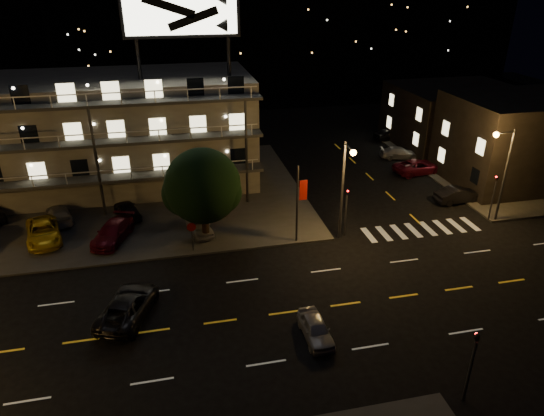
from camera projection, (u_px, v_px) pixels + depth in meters
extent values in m
plane|color=black|center=(253.00, 317.00, 29.63)|extent=(140.00, 140.00, 0.00)
cube|color=#363633|center=(64.00, 202.00, 44.49)|extent=(44.00, 24.00, 0.15)
cube|color=#363633|center=(489.00, 166.00, 53.01)|extent=(16.00, 24.00, 0.15)
cube|color=gray|center=(105.00, 135.00, 46.65)|extent=(28.00, 12.00, 10.00)
cube|color=gray|center=(97.00, 80.00, 44.38)|extent=(28.00, 12.00, 0.50)
cube|color=#363633|center=(101.00, 179.00, 41.38)|extent=(28.00, 1.80, 0.25)
cube|color=#363633|center=(95.00, 143.00, 40.00)|extent=(28.00, 1.80, 0.25)
cube|color=#363633|center=(89.00, 105.00, 38.61)|extent=(28.00, 1.80, 0.25)
cylinder|color=black|center=(138.00, 59.00, 42.52)|extent=(0.36, 0.36, 3.50)
cylinder|color=black|center=(229.00, 56.00, 44.07)|extent=(0.36, 0.36, 3.50)
cube|color=black|center=(181.00, 12.00, 41.67)|extent=(10.20, 0.50, 4.20)
cube|color=beige|center=(181.00, 13.00, 41.41)|extent=(9.60, 0.06, 3.60)
cube|color=black|center=(522.00, 140.00, 47.68)|extent=(14.00, 10.00, 8.50)
cube|color=black|center=(455.00, 116.00, 58.56)|extent=(14.00, 12.00, 7.00)
cube|color=black|center=(181.00, 18.00, 86.04)|extent=(120.00, 20.00, 24.00)
cylinder|color=#2D2D30|center=(342.00, 192.00, 36.85)|extent=(0.20, 0.20, 8.00)
cylinder|color=#2D2D30|center=(349.00, 148.00, 34.50)|extent=(0.12, 1.80, 0.12)
sphere|color=#FFA73F|center=(353.00, 153.00, 33.84)|extent=(0.44, 0.44, 0.44)
cylinder|color=#2D2D30|center=(504.00, 177.00, 39.56)|extent=(0.20, 0.20, 8.00)
cylinder|color=#2D2D30|center=(506.00, 133.00, 37.76)|extent=(1.80, 0.12, 0.12)
sphere|color=#FFA73F|center=(496.00, 135.00, 37.64)|extent=(0.44, 0.44, 0.44)
cylinder|color=#2D2D30|center=(346.00, 216.00, 38.08)|extent=(0.14, 0.14, 3.60)
imported|color=black|center=(347.00, 189.00, 37.08)|extent=(0.20, 0.16, 1.00)
sphere|color=#FF0C0C|center=(348.00, 191.00, 37.02)|extent=(0.14, 0.14, 0.14)
cylinder|color=#2D2D30|center=(469.00, 372.00, 23.11)|extent=(0.14, 0.14, 3.60)
imported|color=black|center=(478.00, 334.00, 22.12)|extent=(0.20, 0.16, 1.00)
sphere|color=#FF0C0C|center=(476.00, 334.00, 22.27)|extent=(0.14, 0.14, 0.14)
cylinder|color=#2D2D30|center=(492.00, 201.00, 40.59)|extent=(0.14, 0.14, 3.60)
imported|color=black|center=(498.00, 176.00, 39.59)|extent=(0.16, 0.20, 1.00)
sphere|color=#FF0C0C|center=(496.00, 177.00, 39.61)|extent=(0.14, 0.14, 0.14)
cylinder|color=#2D2D30|center=(297.00, 205.00, 36.61)|extent=(0.16, 0.16, 6.40)
cube|color=#B5140C|center=(303.00, 190.00, 36.17)|extent=(0.60, 0.04, 1.60)
cylinder|color=#2D2D30|center=(192.00, 239.00, 36.15)|extent=(0.08, 0.08, 2.20)
cylinder|color=#B5140C|center=(191.00, 227.00, 35.65)|extent=(0.91, 0.04, 0.91)
cylinder|color=black|center=(205.00, 225.00, 37.39)|extent=(0.55, 0.55, 2.64)
sphere|color=black|center=(203.00, 186.00, 35.96)|extent=(5.72, 5.72, 5.72)
sphere|color=black|center=(185.00, 193.00, 36.38)|extent=(3.52, 3.52, 3.52)
sphere|color=black|center=(220.00, 192.00, 36.00)|extent=(3.30, 3.30, 3.30)
imported|color=yellow|center=(43.00, 232.00, 37.64)|extent=(3.54, 5.66, 1.46)
imported|color=#5D0D1B|center=(113.00, 232.00, 37.66)|extent=(3.58, 5.31, 1.43)
imported|color=gray|center=(199.00, 225.00, 38.78)|extent=(2.29, 4.06, 1.30)
imported|color=gray|center=(59.00, 214.00, 40.63)|extent=(3.05, 4.66, 1.26)
imported|color=black|center=(127.00, 210.00, 41.31)|extent=(2.78, 4.28, 1.36)
imported|color=#5D0D1B|center=(214.00, 202.00, 42.59)|extent=(1.67, 4.58, 1.50)
imported|color=black|center=(458.00, 195.00, 44.37)|extent=(4.48, 1.78, 1.45)
imported|color=#5D0D1B|center=(418.00, 167.00, 50.89)|extent=(5.57, 3.12, 1.47)
imported|color=gray|center=(400.00, 153.00, 55.15)|extent=(4.62, 2.56, 1.27)
imported|color=black|center=(390.00, 134.00, 61.36)|extent=(4.65, 2.49, 1.50)
imported|color=gray|center=(316.00, 329.00, 27.75)|extent=(1.51, 3.61, 1.22)
imported|color=black|center=(128.00, 306.00, 29.43)|extent=(4.19, 5.93, 1.50)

